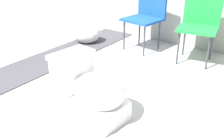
{
  "coord_description": "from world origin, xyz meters",
  "views": [
    {
      "loc": [
        1.3,
        -1.21,
        1.28
      ],
      "look_at": [
        0.07,
        0.49,
        0.3
      ],
      "focal_mm": 42.0,
      "sensor_mm": 36.0,
      "label": 1
    }
  ],
  "objects_px": {
    "folding_chair_left": "(147,11)",
    "folding_chair_middle": "(200,19)",
    "boulder_near": "(87,34)",
    "toilet": "(91,92)"
  },
  "relations": [
    {
      "from": "folding_chair_left",
      "to": "boulder_near",
      "type": "xyz_separation_m",
      "value": [
        -0.8,
        -0.32,
        -0.38
      ]
    },
    {
      "from": "folding_chair_left",
      "to": "boulder_near",
      "type": "distance_m",
      "value": 0.94
    },
    {
      "from": "folding_chair_left",
      "to": "toilet",
      "type": "bearing_deg",
      "value": 21.9
    },
    {
      "from": "folding_chair_left",
      "to": "folding_chair_middle",
      "type": "bearing_deg",
      "value": 97.38
    },
    {
      "from": "folding_chair_left",
      "to": "folding_chair_middle",
      "type": "height_order",
      "value": "same"
    },
    {
      "from": "folding_chair_left",
      "to": "folding_chair_middle",
      "type": "distance_m",
      "value": 0.72
    },
    {
      "from": "boulder_near",
      "to": "toilet",
      "type": "bearing_deg",
      "value": -48.15
    },
    {
      "from": "toilet",
      "to": "boulder_near",
      "type": "xyz_separation_m",
      "value": [
        -1.25,
        1.39,
        -0.09
      ]
    },
    {
      "from": "toilet",
      "to": "boulder_near",
      "type": "distance_m",
      "value": 1.87
    },
    {
      "from": "toilet",
      "to": "boulder_near",
      "type": "height_order",
      "value": "toilet"
    }
  ]
}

